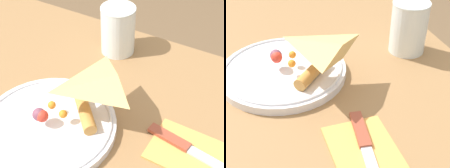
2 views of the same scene
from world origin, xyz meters
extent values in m
cube|color=olive|center=(0.00, 0.00, 0.74)|extent=(1.03, 0.78, 0.03)
cube|color=brown|center=(-0.47, 0.34, 0.36)|extent=(0.06, 0.06, 0.72)
cylinder|color=white|center=(0.07, 0.01, 0.76)|extent=(0.25, 0.25, 0.02)
torus|color=white|center=(0.07, 0.01, 0.77)|extent=(0.24, 0.24, 0.01)
pyramid|color=#E0B266|center=(0.07, 0.01, 0.78)|extent=(0.16, 0.16, 0.02)
cylinder|color=#C68942|center=(0.12, 0.06, 0.78)|extent=(0.09, 0.09, 0.02)
sphere|color=red|center=(0.07, 0.00, 0.79)|extent=(0.02, 0.02, 0.02)
sphere|color=orange|center=(0.06, 0.03, 0.79)|extent=(0.02, 0.02, 0.02)
sphere|color=#7A4256|center=(0.06, 0.00, 0.79)|extent=(0.02, 0.02, 0.02)
sphere|color=orange|center=(0.10, 0.02, 0.79)|extent=(0.02, 0.02, 0.02)
cylinder|color=white|center=(0.06, 0.29, 0.81)|extent=(0.08, 0.08, 0.11)
cylinder|color=#B27F42|center=(0.06, 0.29, 0.80)|extent=(0.07, 0.07, 0.09)
torus|color=white|center=(0.06, 0.29, 0.86)|extent=(0.08, 0.08, 0.00)
cube|color=#E59E4C|center=(0.34, 0.09, 0.75)|extent=(0.18, 0.10, 0.00)
cube|color=#99422D|center=(0.27, 0.10, 0.76)|extent=(0.08, 0.03, 0.01)
camera|label=1|loc=(0.38, -0.30, 1.23)|focal=55.00mm
camera|label=2|loc=(0.64, -0.06, 1.15)|focal=55.00mm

